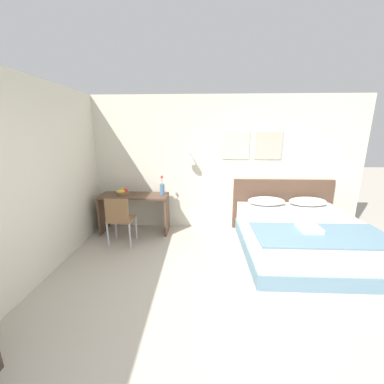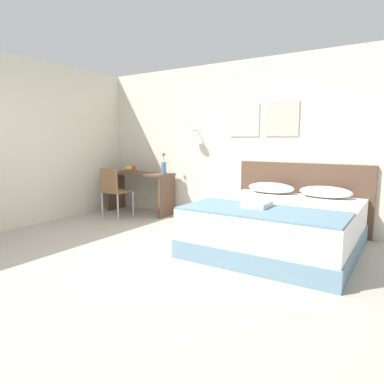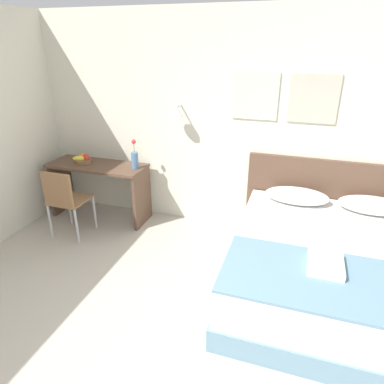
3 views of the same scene
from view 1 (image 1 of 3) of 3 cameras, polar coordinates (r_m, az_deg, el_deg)
name	(u,v)px [view 1 (image 1 of 3)]	position (r m, az deg, el deg)	size (l,w,h in m)	color
ground_plane	(233,346)	(2.68, 9.91, -32.95)	(24.00, 24.00, 0.00)	#B2A899
wall_back	(218,164)	(4.79, 6.23, 6.72)	(5.71, 0.31, 2.65)	beige
bed	(301,237)	(4.32, 24.99, -9.84)	(1.87, 2.04, 0.58)	#66899E
headboard	(282,204)	(5.16, 20.92, -2.83)	(1.99, 0.06, 1.04)	brown
pillow_left	(266,201)	(4.77, 17.57, -2.10)	(0.71, 0.37, 0.16)	white
pillow_right	(308,202)	(5.03, 26.24, -2.08)	(0.71, 0.37, 0.16)	white
throw_blanket	(322,235)	(3.71, 28.93, -9.12)	(1.81, 0.82, 0.02)	#66899E
folded_towel_near_foot	(309,228)	(3.77, 26.53, -7.79)	(0.28, 0.33, 0.06)	white
desk	(134,206)	(4.79, -13.79, -3.26)	(1.32, 0.51, 0.77)	brown
desk_chair	(119,217)	(4.28, -17.18, -5.85)	(0.43, 0.43, 0.89)	#8E6642
fruit_bowl	(123,192)	(4.76, -16.31, -0.04)	(0.23, 0.22, 0.13)	brown
flower_vase	(162,188)	(4.59, -7.24, 0.91)	(0.09, 0.09, 0.38)	#4C7099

